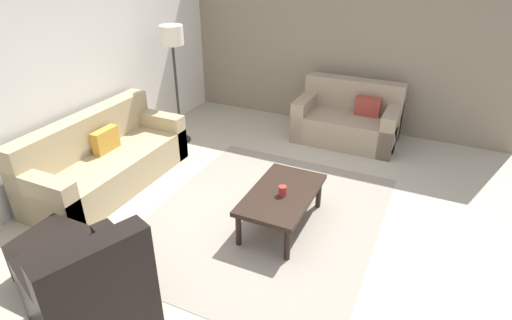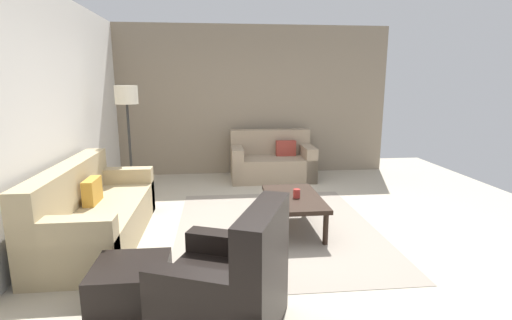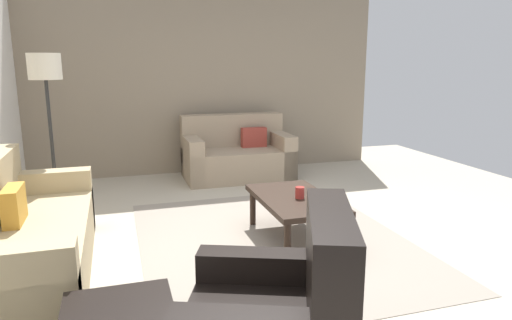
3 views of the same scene
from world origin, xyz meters
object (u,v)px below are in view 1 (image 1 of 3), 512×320
(couch_loveseat, at_px, (348,120))
(cup, at_px, (282,191))
(armchair_leather, at_px, (93,297))
(lamp_standing, at_px, (173,48))
(coffee_table, at_px, (282,196))
(couch_main, at_px, (103,162))
(ottoman, at_px, (56,255))

(couch_loveseat, bearing_deg, cup, 178.54)
(armchair_leather, distance_m, cup, 2.00)
(armchair_leather, xyz_separation_m, lamp_standing, (3.17, 1.36, 1.10))
(couch_loveseat, height_order, coffee_table, couch_loveseat)
(coffee_table, xyz_separation_m, lamp_standing, (1.32, 2.18, 1.05))
(lamp_standing, bearing_deg, cup, -121.80)
(couch_main, xyz_separation_m, ottoman, (-1.42, -0.74, -0.10))
(cup, height_order, lamp_standing, lamp_standing)
(cup, relative_size, lamp_standing, 0.06)
(couch_main, relative_size, armchair_leather, 2.03)
(lamp_standing, bearing_deg, coffee_table, -121.17)
(ottoman, distance_m, lamp_standing, 3.17)
(couch_main, bearing_deg, ottoman, -152.55)
(ottoman, relative_size, cup, 5.38)
(cup, bearing_deg, couch_loveseat, -1.46)
(couch_main, height_order, cup, couch_main)
(ottoman, xyz_separation_m, lamp_standing, (2.86, 0.59, 1.21))
(lamp_standing, bearing_deg, armchair_leather, -156.76)
(couch_main, xyz_separation_m, coffee_table, (0.13, -2.32, 0.06))
(couch_main, height_order, couch_loveseat, same)
(couch_main, xyz_separation_m, couch_loveseat, (2.60, -2.41, 0.00))
(couch_main, distance_m, ottoman, 1.60)
(couch_loveseat, relative_size, cup, 14.27)
(couch_loveseat, distance_m, coffee_table, 2.48)
(couch_main, xyz_separation_m, lamp_standing, (1.45, -0.14, 1.11))
(cup, bearing_deg, coffee_table, 27.08)
(couch_loveseat, distance_m, lamp_standing, 2.78)
(ottoman, bearing_deg, couch_main, 27.45)
(ottoman, xyz_separation_m, coffee_table, (1.55, -1.59, 0.16))
(couch_loveseat, xyz_separation_m, armchair_leather, (-4.33, 0.91, 0.01))
(ottoman, height_order, cup, cup)
(couch_main, bearing_deg, armchair_leather, -138.89)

